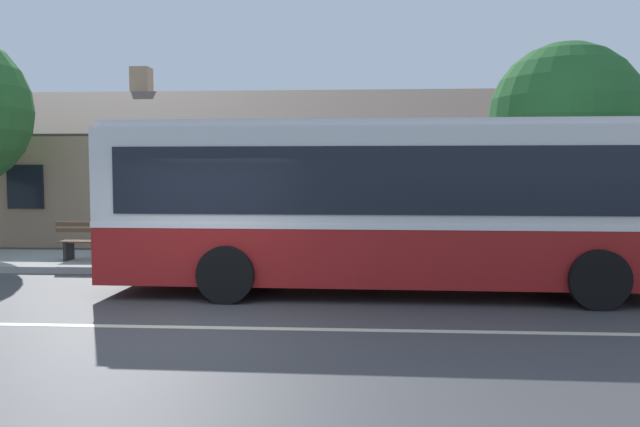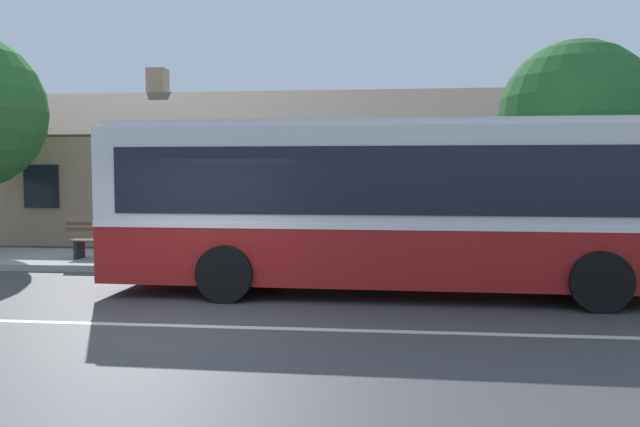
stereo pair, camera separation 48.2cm
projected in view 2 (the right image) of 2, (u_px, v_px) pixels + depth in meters
ground_plane at (177, 326)px, 9.17m from camera, size 300.00×300.00×0.00m
sidewalk_far at (259, 262)px, 15.12m from camera, size 60.00×3.00×0.15m
lane_divider_stripe at (177, 326)px, 9.17m from camera, size 60.00×0.16×0.01m
community_building at (300, 185)px, 22.81m from camera, size 21.23×9.61×6.23m
transit_bus at (396, 202)px, 11.59m from camera, size 10.76×2.90×3.16m
bench_by_building at (104, 242)px, 15.05m from camera, size 1.64×0.51×0.94m
street_tree_primary at (576, 119)px, 14.80m from camera, size 3.66×3.66×5.37m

